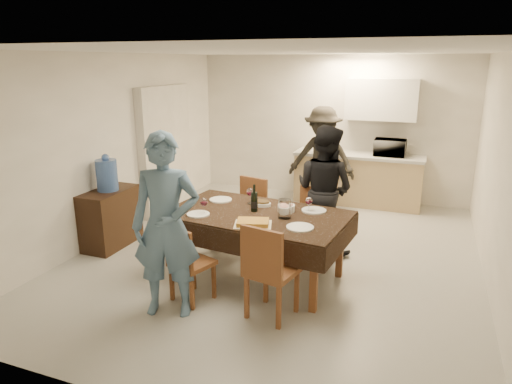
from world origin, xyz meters
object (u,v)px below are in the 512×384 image
Objects in this scene: console at (111,218)px; person_kitchen at (322,158)px; person_near at (166,226)px; microwave at (390,148)px; wine_bottle at (254,198)px; water_pitcher at (285,209)px; person_far at (324,190)px; dining_table at (257,216)px; savoury_tart at (253,222)px; water_jug at (107,175)px.

person_kitchen is (2.32, 2.74, 0.48)m from console.
person_near reaches higher than console.
console is at bearing -130.19° from person_kitchen.
wine_bottle is at bearing 69.97° from microwave.
console is 4.70m from microwave.
water_pitcher is 3.53m from microwave.
person_far reaches higher than microwave.
microwave is 1.18m from person_kitchen.
water_pitcher is at bearing -14.04° from wine_bottle.
water_pitcher is 1.12m from person_far.
microwave is at bearing 77.05° from dining_table.
microwave reaches higher than dining_table.
person_kitchen is at bearing 90.26° from savoury_tart.
person_far is at bearing 79.70° from water_pitcher.
wine_bottle is 1.50× the size of water_pitcher.
person_near reaches higher than wine_bottle.
person_kitchen is (-0.46, 1.88, 0.03)m from person_far.
console is 2.67× the size of wine_bottle.
console is at bearing 176.42° from wine_bottle.
console is 0.46× the size of person_near.
person_kitchen is at bearing -56.26° from person_far.
dining_table is 3.58m from microwave.
dining_table is 10.06× the size of water_pitcher.
wine_bottle is (2.18, -0.14, -0.04)m from water_jug.
water_pitcher is (0.40, -0.10, -0.05)m from wine_bottle.
water_pitcher is at bearing -5.24° from console.
person_near is 1.06× the size of person_kitchen.
water_pitcher reaches higher than dining_table.
wine_bottle is (-0.05, 0.05, 0.20)m from dining_table.
person_kitchen reaches higher than savoury_tart.
wine_bottle is 0.19× the size of person_far.
water_pitcher is 0.54× the size of savoury_tart.
person_kitchen is at bearing 22.66° from microwave.
microwave is (0.81, 3.43, 0.14)m from water_pitcher.
person_near is at bearing 82.20° from person_far.
dining_table is at bearing 71.00° from microwave.
person_far is at bearing 59.04° from wine_bottle.
person_far reaches higher than savoury_tart.
savoury_tart is (-0.25, -0.33, -0.08)m from water_pitcher.
person_near is at bearing -131.99° from water_pitcher.
water_pitcher is at bearing -2.07° from dining_table.
person_near is 2.37m from person_far.
console is 0.50× the size of person_far.
water_jug is 0.81× the size of microwave.
wine_bottle is 0.42m from water_pitcher.
person_far is (2.78, 0.86, -0.15)m from water_jug.
dining_table is 0.40m from savoury_tart.
water_pitcher is 0.13× the size of person_far.
wine_bottle is 0.62× the size of microwave.
wine_bottle is at bearing 141.06° from dining_table.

